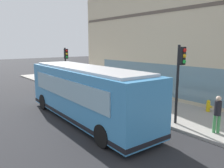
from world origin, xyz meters
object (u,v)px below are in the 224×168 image
at_px(pedestrian_near_building_entrance, 95,85).
at_px(pedestrian_near_hydrant, 114,89).
at_px(city_bus_nearside, 85,94).
at_px(traffic_light_down_block, 66,60).
at_px(pedestrian_walking_along_curb, 217,112).
at_px(fire_hydrant, 208,106).
at_px(traffic_light_near_corner, 180,70).

relative_size(pedestrian_near_building_entrance, pedestrian_near_hydrant, 1.07).
height_order(city_bus_nearside, traffic_light_down_block, traffic_light_down_block).
bearing_deg(city_bus_nearside, pedestrian_near_hydrant, 27.73).
relative_size(pedestrian_near_hydrant, pedestrian_walking_along_curb, 0.89).
xyz_separation_m(fire_hydrant, pedestrian_near_building_entrance, (-3.25, 7.73, 0.62)).
bearing_deg(traffic_light_near_corner, pedestrian_walking_along_curb, -79.54).
height_order(traffic_light_near_corner, pedestrian_walking_along_curb, traffic_light_near_corner).
bearing_deg(pedestrian_near_building_entrance, pedestrian_walking_along_curb, -88.56).
bearing_deg(pedestrian_near_hydrant, traffic_light_down_block, 95.41).
bearing_deg(pedestrian_near_building_entrance, city_bus_nearside, -130.48).
relative_size(traffic_light_down_block, pedestrian_near_hydrant, 2.42).
bearing_deg(pedestrian_walking_along_curb, traffic_light_down_block, 91.75).
distance_m(city_bus_nearside, traffic_light_near_corner, 5.27).
relative_size(traffic_light_down_block, fire_hydrant, 5.19).
bearing_deg(fire_hydrant, traffic_light_near_corner, -178.68).
relative_size(traffic_light_near_corner, fire_hydrant, 5.57).
bearing_deg(pedestrian_near_hydrant, traffic_light_near_corner, -95.07).
bearing_deg(city_bus_nearside, traffic_light_down_block, 69.27).
xyz_separation_m(city_bus_nearside, fire_hydrant, (6.58, -3.82, -1.04)).
height_order(pedestrian_near_building_entrance, pedestrian_near_hydrant, pedestrian_near_building_entrance).
xyz_separation_m(city_bus_nearside, pedestrian_near_building_entrance, (3.33, 3.90, -0.42)).
relative_size(traffic_light_near_corner, pedestrian_near_hydrant, 2.59).
bearing_deg(pedestrian_near_building_entrance, traffic_light_near_corner, -90.79).
xyz_separation_m(traffic_light_near_corner, pedestrian_near_building_entrance, (0.11, 7.80, -1.89)).
xyz_separation_m(pedestrian_near_building_entrance, pedestrian_walking_along_curb, (0.24, -9.70, 0.06)).
bearing_deg(pedestrian_walking_along_curb, pedestrian_near_hydrant, 88.75).
relative_size(city_bus_nearside, pedestrian_near_hydrant, 6.37).
bearing_deg(traffic_light_near_corner, traffic_light_down_block, 90.37).
distance_m(city_bus_nearside, fire_hydrant, 7.68).
distance_m(traffic_light_down_block, pedestrian_near_hydrant, 6.61).
bearing_deg(pedestrian_walking_along_curb, pedestrian_near_building_entrance, 91.44).
distance_m(traffic_light_near_corner, pedestrian_near_hydrant, 6.21).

